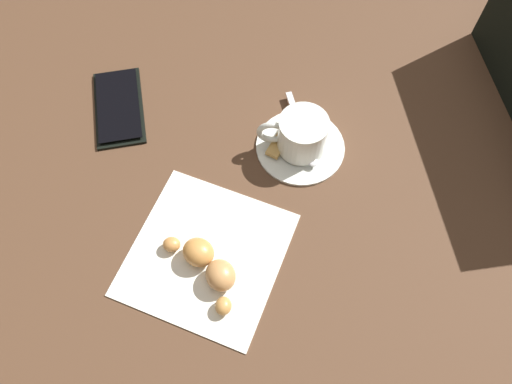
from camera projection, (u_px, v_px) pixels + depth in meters
The scene contains 8 objects.
ground_plane at pixel (245, 209), 0.67m from camera, with size 1.80×1.80×0.00m, color #4E3422.
saucer at pixel (300, 146), 0.72m from camera, with size 0.13×0.13×0.01m, color silver.
espresso_cup at pixel (301, 134), 0.69m from camera, with size 0.07×0.10×0.06m.
teaspoon at pixel (305, 140), 0.71m from camera, with size 0.13×0.08×0.01m.
sugar_packet at pixel (280, 141), 0.71m from camera, with size 0.06×0.02×0.01m, color tan.
napkin at pixel (207, 254), 0.64m from camera, with size 0.19×0.19×0.00m, color white.
croissant at pixel (206, 265), 0.62m from camera, with size 0.09×0.11×0.03m.
cell_phone at pixel (119, 106), 0.75m from camera, with size 0.16×0.13×0.01m.
Camera 1 is at (-0.28, -0.09, 0.61)m, focal length 34.64 mm.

